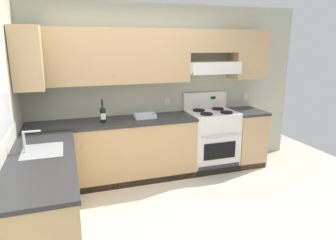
% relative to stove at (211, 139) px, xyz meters
% --- Properties ---
extents(ground_plane, '(7.04, 7.04, 0.00)m').
position_rel_stove_xyz_m(ground_plane, '(-1.19, -1.25, -0.48)').
color(ground_plane, beige).
extents(wall_back, '(4.68, 0.57, 2.55)m').
position_rel_stove_xyz_m(wall_back, '(-0.79, 0.27, 1.00)').
color(wall_back, '#B7BAA3').
rests_on(wall_back, ground_plane).
extents(counter_back_run, '(3.60, 0.65, 0.91)m').
position_rel_stove_xyz_m(counter_back_run, '(-1.18, -0.01, -0.03)').
color(counter_back_run, tan).
rests_on(counter_back_run, ground_plane).
extents(counter_left_run, '(0.63, 1.91, 1.13)m').
position_rel_stove_xyz_m(counter_left_run, '(-2.43, -1.25, -0.02)').
color(counter_left_run, tan).
rests_on(counter_left_run, ground_plane).
extents(stove, '(0.76, 0.62, 1.20)m').
position_rel_stove_xyz_m(stove, '(0.00, 0.00, 0.00)').
color(stove, white).
rests_on(stove, ground_plane).
extents(wine_bottle, '(0.08, 0.08, 0.33)m').
position_rel_stove_xyz_m(wine_bottle, '(-1.70, -0.06, 0.56)').
color(wine_bottle, black).
rests_on(wine_bottle, counter_back_run).
extents(bowl, '(0.30, 0.22, 0.06)m').
position_rel_stove_xyz_m(bowl, '(-1.09, 0.02, 0.45)').
color(bowl, silver).
rests_on(bowl, counter_back_run).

